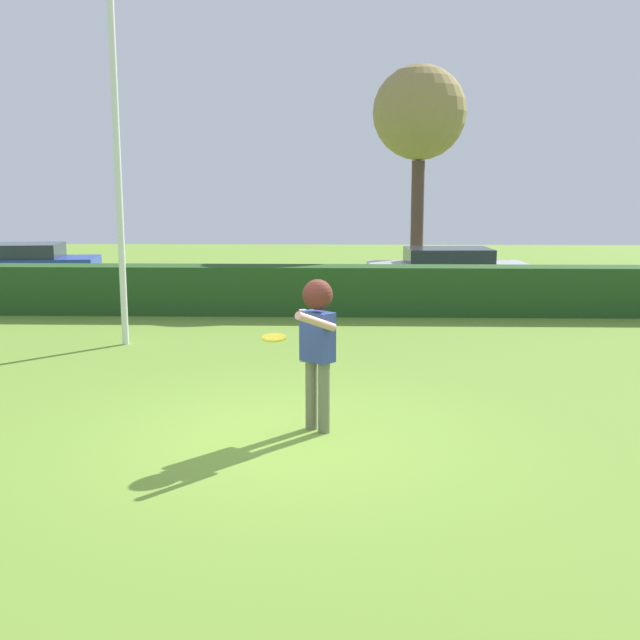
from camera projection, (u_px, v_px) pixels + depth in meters
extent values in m
plane|color=olive|center=(283.00, 438.00, 8.66)|extent=(60.00, 60.00, 0.00)
cylinder|color=#6C6F54|center=(324.00, 398.00, 8.80)|extent=(0.14, 0.14, 0.84)
cylinder|color=#6C6F54|center=(311.00, 394.00, 8.94)|extent=(0.14, 0.14, 0.84)
cube|color=#2F4089|center=(318.00, 337.00, 8.75)|extent=(0.43, 0.41, 0.58)
cylinder|color=tan|center=(316.00, 322.00, 8.35)|extent=(0.47, 0.52, 0.30)
cylinder|color=tan|center=(303.00, 336.00, 8.91)|extent=(0.09, 0.09, 0.62)
sphere|color=tan|center=(318.00, 297.00, 8.67)|extent=(0.22, 0.22, 0.22)
sphere|color=#52231C|center=(318.00, 295.00, 8.66)|extent=(0.35, 0.35, 0.35)
cylinder|color=yellow|center=(274.00, 338.00, 8.27)|extent=(0.27, 0.27, 0.06)
cylinder|color=silver|center=(117.00, 159.00, 13.30)|extent=(0.12, 0.12, 6.64)
cube|color=#254D1F|center=(312.00, 290.00, 17.12)|extent=(25.99, 0.90, 1.09)
cube|color=#263FA5|center=(22.00, 267.00, 21.76)|extent=(4.39, 2.23, 0.55)
cube|color=#2D333D|center=(21.00, 251.00, 21.68)|extent=(2.39, 1.84, 0.40)
cylinder|color=black|center=(81.00, 273.00, 22.79)|extent=(0.61, 0.18, 0.60)
cylinder|color=black|center=(68.00, 280.00, 21.13)|extent=(0.61, 0.18, 0.60)
cube|color=#B7B7BC|center=(448.00, 273.00, 20.15)|extent=(4.27, 1.89, 0.55)
cube|color=#2D333D|center=(448.00, 256.00, 20.07)|extent=(2.27, 1.66, 0.40)
cylinder|color=black|center=(494.00, 280.00, 21.06)|extent=(0.60, 0.13, 0.60)
cylinder|color=black|center=(511.00, 288.00, 19.39)|extent=(0.60, 0.13, 0.60)
cylinder|color=black|center=(389.00, 280.00, 21.01)|extent=(0.60, 0.13, 0.60)
cylinder|color=black|center=(396.00, 288.00, 19.34)|extent=(0.60, 0.13, 0.60)
cylinder|color=brown|center=(417.00, 224.00, 21.76)|extent=(0.37, 0.37, 3.59)
sphere|color=#968049|center=(420.00, 113.00, 21.22)|extent=(2.63, 2.63, 2.63)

